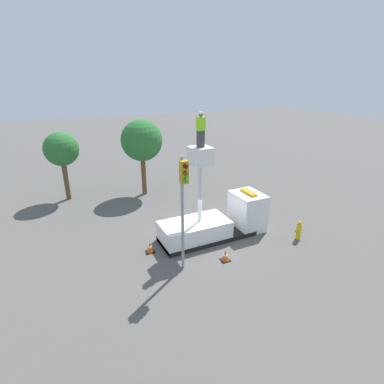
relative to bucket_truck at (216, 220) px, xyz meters
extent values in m
plane|color=#565451|center=(-0.60, 0.00, -0.97)|extent=(120.00, 120.00, 0.00)
cube|color=black|center=(-0.60, 0.00, -0.85)|extent=(5.50, 2.09, 0.24)
cube|color=white|center=(-1.42, 0.00, -0.37)|extent=(3.87, 2.03, 1.20)
cube|color=white|center=(2.14, 0.00, 0.17)|extent=(1.62, 2.03, 2.28)
cube|color=black|center=(2.97, 0.00, 0.62)|extent=(0.03, 1.73, 0.91)
cube|color=orange|center=(2.14, 0.00, 1.38)|extent=(0.36, 1.22, 0.14)
cylinder|color=silver|center=(-1.09, 0.00, 1.92)|extent=(0.22, 0.22, 3.39)
cube|color=white|center=(-1.09, 0.00, 3.96)|extent=(1.08, 1.08, 0.90)
cube|color=#38383D|center=(-1.09, 0.00, 4.83)|extent=(0.34, 0.26, 0.84)
cube|color=#8CEA1E|center=(-1.09, 0.00, 5.58)|extent=(0.40, 0.26, 0.66)
sphere|color=#9E704C|center=(-1.09, 0.00, 6.03)|extent=(0.23, 0.23, 0.23)
cylinder|color=white|center=(-1.09, 0.00, 6.12)|extent=(0.26, 0.26, 0.09)
cylinder|color=gray|center=(-3.05, -2.05, 1.83)|extent=(0.14, 0.14, 5.59)
cube|color=#B79314|center=(-3.05, -2.26, 3.97)|extent=(0.34, 0.28, 1.00)
sphere|color=#490707|center=(-3.05, -2.44, 4.28)|extent=(0.22, 0.22, 0.22)
sphere|color=#503C07|center=(-3.05, -2.44, 3.97)|extent=(0.22, 0.22, 0.22)
sphere|color=green|center=(-3.05, -2.44, 3.66)|extent=(0.22, 0.22, 0.22)
cylinder|color=gold|center=(4.01, -2.43, -0.50)|extent=(0.28, 0.28, 0.95)
sphere|color=gold|center=(4.01, -2.43, 0.05)|extent=(0.24, 0.24, 0.24)
cylinder|color=gold|center=(3.81, -2.43, -0.40)|extent=(0.12, 0.11, 0.11)
cylinder|color=gold|center=(4.21, -2.43, -0.40)|extent=(0.12, 0.11, 0.11)
cube|color=black|center=(-4.08, -0.04, -0.96)|extent=(0.45, 0.45, 0.03)
cone|color=orange|center=(-4.08, -0.04, -0.67)|extent=(0.38, 0.38, 0.60)
cylinder|color=white|center=(-4.08, -0.04, -0.64)|extent=(0.20, 0.20, 0.08)
cube|color=black|center=(-0.88, -2.45, -0.96)|extent=(0.47, 0.47, 0.03)
cone|color=orange|center=(-0.88, -2.45, -0.68)|extent=(0.39, 0.39, 0.57)
cylinder|color=white|center=(-0.88, -2.45, -0.65)|extent=(0.20, 0.20, 0.08)
cylinder|color=brown|center=(-1.74, 8.36, 0.63)|extent=(0.36, 0.36, 3.20)
sphere|color=#286B2D|center=(-1.74, 8.36, 3.32)|extent=(3.12, 3.12, 3.12)
cylinder|color=brown|center=(-7.31, 9.82, 0.54)|extent=(0.36, 0.36, 3.02)
sphere|color=#286B2D|center=(-7.31, 9.82, 2.91)|extent=(2.46, 2.46, 2.46)
camera|label=1|loc=(-8.06, -13.40, 7.76)|focal=28.00mm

